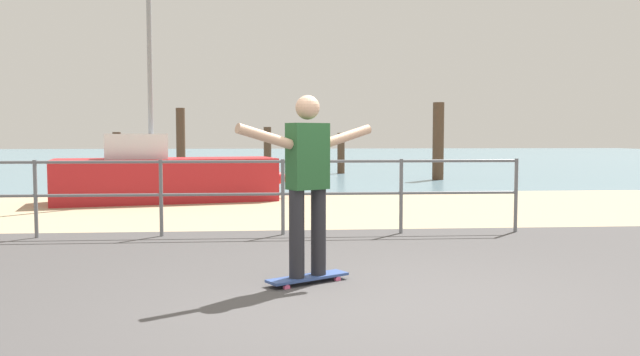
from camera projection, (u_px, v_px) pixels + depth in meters
The scene contains 12 objects.
ground_plane at pixel (389, 345), 4.18m from camera, with size 24.00×10.00×0.04m, color #474444.
beach_strip at pixel (310, 208), 12.14m from camera, with size 24.00×6.00×0.04m, color tan.
sea_surface at pixel (282, 157), 39.99m from camera, with size 72.00×50.00×0.04m, color slate.
railing_fence at pixel (161, 186), 8.54m from camera, with size 9.82×0.05×1.05m.
sailboat at pixel (175, 177), 13.15m from camera, with size 5.07×2.35×5.53m.
skateboard at pixel (308, 278), 5.86m from camera, with size 0.79×0.58×0.08m.
skateboarder at pixel (308, 175), 5.80m from camera, with size 1.29×0.82×1.65m.
groyne_post_0 at pixel (117, 154), 22.13m from camera, with size 0.28×0.28×1.48m, color #513826.
groyne_post_1 at pixel (181, 144), 19.29m from camera, with size 0.27×0.27×2.20m, color #513826.
groyne_post_2 at pixel (268, 150), 23.77m from camera, with size 0.28×0.28×1.68m, color #513826.
groyne_post_3 at pixel (341, 153), 22.62m from camera, with size 0.26×0.26×1.46m, color #513826.
groyne_post_4 at pixel (438, 141), 19.44m from camera, with size 0.34×0.34×2.37m, color #513826.
Camera 1 is at (-0.77, -5.05, 1.37)m, focal length 35.89 mm.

